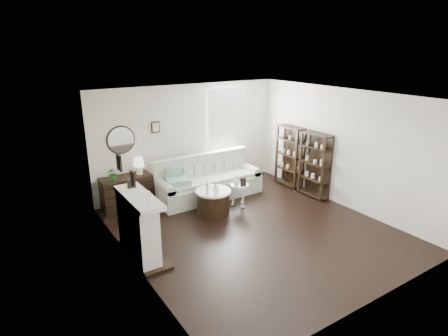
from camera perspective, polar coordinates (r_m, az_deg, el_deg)
room at (r=9.75m, az=-1.39°, el=6.43°), size 5.50×5.50×5.50m
fireplace at (r=6.78m, az=-12.84°, el=-9.01°), size 0.50×1.40×1.84m
shelf_unit_far at (r=10.00m, az=9.97°, el=1.76°), size 0.30×0.80×1.60m
shelf_unit_near at (r=9.39m, az=13.67°, el=0.43°), size 0.30×0.80×1.60m
sofa at (r=9.29m, az=-2.56°, el=-2.28°), size 2.64×0.91×1.02m
quilt at (r=8.71m, az=-7.04°, el=-2.02°), size 0.64×0.57×0.14m
suitcase at (r=10.14m, az=2.96°, el=-1.22°), size 0.69×0.40×0.44m
dresser at (r=8.88m, az=-14.58°, el=-3.59°), size 1.14×0.49×0.76m
table_lamp at (r=8.79m, az=-12.84°, el=0.34°), size 0.27×0.27×0.40m
potted_plant at (r=8.59m, az=-16.54°, el=-0.80°), size 0.28×0.25×0.29m
drum_table at (r=8.35m, az=-1.63°, el=-5.15°), size 0.79×0.79×0.55m
pedestal_table at (r=8.66m, az=2.37°, el=-2.83°), size 0.44×0.44×0.53m
eiffel_drum at (r=8.30m, az=-1.33°, el=-2.63°), size 0.13×0.13×0.17m
bottle_drum at (r=8.03m, az=-2.53°, el=-2.95°), size 0.07×0.07×0.29m
card_frame_drum at (r=8.03m, az=-1.26°, el=-3.34°), size 0.15×0.08×0.18m
eiffel_ped at (r=8.68m, az=2.74°, el=-1.82°), size 0.13×0.13×0.18m
flask_ped at (r=8.57m, az=1.90°, el=-1.75°), size 0.15×0.15×0.27m
card_frame_ped at (r=8.54m, az=2.93°, el=-2.16°), size 0.15×0.08×0.19m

